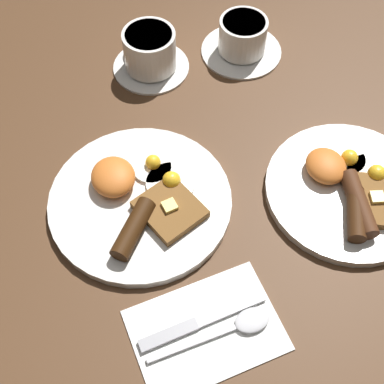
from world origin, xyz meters
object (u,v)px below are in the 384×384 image
(breakfast_plate_near, at_px, (140,199))
(teacup_near, at_px, (150,52))
(spoon, at_px, (240,325))
(breakfast_plate_far, at_px, (350,189))
(knife, at_px, (196,324))
(teacup_far, at_px, (242,39))

(breakfast_plate_near, distance_m, teacup_near, 0.30)
(spoon, bearing_deg, breakfast_plate_far, 28.65)
(breakfast_plate_near, distance_m, knife, 0.21)
(teacup_near, height_order, knife, teacup_near)
(breakfast_plate_near, bearing_deg, teacup_near, 161.74)
(teacup_near, height_order, spoon, teacup_near)
(breakfast_plate_far, relative_size, spoon, 1.48)
(teacup_far, relative_size, knife, 0.83)
(breakfast_plate_near, relative_size, teacup_near, 2.00)
(spoon, bearing_deg, breakfast_plate_near, 104.78)
(breakfast_plate_far, bearing_deg, breakfast_plate_near, -104.53)
(teacup_far, height_order, spoon, teacup_far)
(knife, height_order, spoon, spoon)
(teacup_near, height_order, teacup_far, teacup_near)
(breakfast_plate_far, height_order, knife, breakfast_plate_far)
(teacup_far, bearing_deg, spoon, -20.82)
(breakfast_plate_near, xyz_separation_m, teacup_near, (-0.28, 0.09, 0.02))
(knife, bearing_deg, spoon, -25.61)
(teacup_far, bearing_deg, breakfast_plate_far, 7.48)
(breakfast_plate_far, xyz_separation_m, spoon, (0.15, -0.24, -0.01))
(breakfast_plate_far, distance_m, spoon, 0.28)
(breakfast_plate_far, bearing_deg, teacup_near, -148.76)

